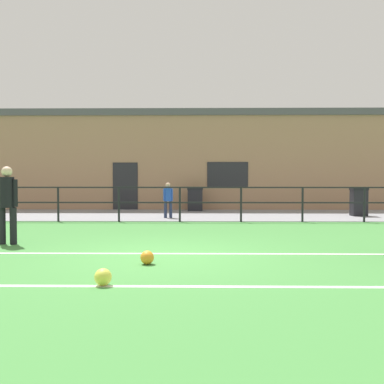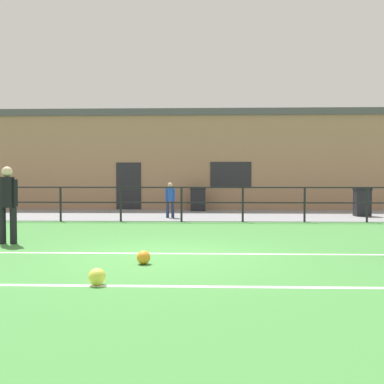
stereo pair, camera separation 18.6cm
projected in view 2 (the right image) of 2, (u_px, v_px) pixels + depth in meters
ground at (163, 256)px, 8.16m from camera, size 60.00×44.00×0.04m
field_line_touchline at (164, 253)px, 8.33m from camera, size 36.00×0.11×0.00m
field_line_hash at (147, 286)px, 5.85m from camera, size 36.00×0.11×0.00m
pavement_strip at (185, 215)px, 16.64m from camera, size 48.00×5.00×0.02m
perimeter_fence at (181, 199)px, 14.12m from camera, size 36.07×0.07×1.15m
clubhouse_facade at (189, 160)px, 20.26m from camera, size 28.00×2.56×4.48m
player_goalkeeper at (8, 200)px, 9.51m from camera, size 0.47×0.30×1.71m
soccer_ball_match at (144, 257)px, 7.32m from camera, size 0.23×0.23×0.23m
soccer_ball_spare at (97, 277)px, 5.90m from camera, size 0.24×0.24×0.24m
spectator_child at (170, 198)px, 15.30m from camera, size 0.34×0.22×1.25m
trash_bin_0 at (198, 199)px, 18.41m from camera, size 0.67×0.57×0.98m
trash_bin_1 at (362, 202)px, 15.93m from camera, size 0.57×0.48×1.04m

